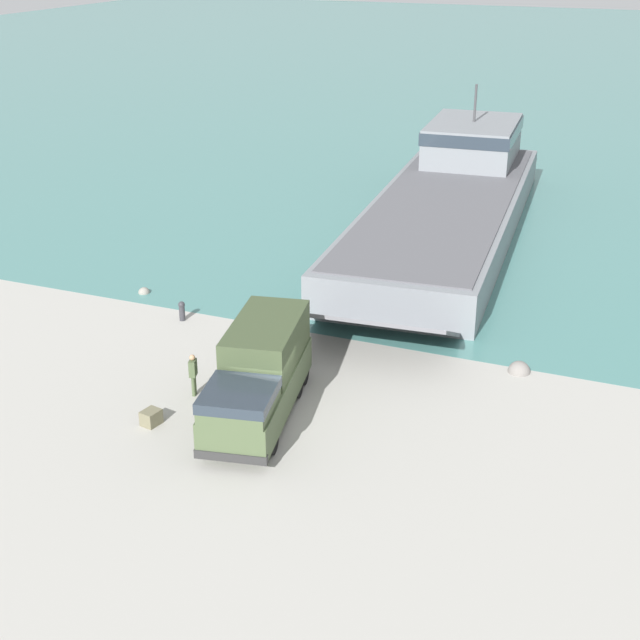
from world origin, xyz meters
TOP-DOWN VIEW (x-y plane):
  - ground_plane at (0.00, 0.00)m, footprint 240.00×240.00m
  - water_surface at (0.00, 97.46)m, footprint 240.00×180.00m
  - landing_craft at (0.05, 25.21)m, footprint 10.11×32.74m
  - military_truck at (-0.56, 0.13)m, footprint 3.85×7.76m
  - soldier_on_ramp at (-3.53, 0.52)m, footprint 0.35×0.49m
  - mooring_bollard at (-7.56, 6.51)m, footprint 0.31×0.31m
  - cargo_crate at (-3.87, -2.01)m, footprint 0.67×0.76m
  - shoreline_rock_a at (7.63, 7.15)m, footprint 0.91×0.91m
  - shoreline_rock_b at (-10.99, 8.68)m, footprint 0.57×0.57m

SIDE VIEW (x-z plane):
  - ground_plane at x=0.00m, z-range 0.00..0.00m
  - shoreline_rock_a at x=7.63m, z-range -0.45..0.45m
  - shoreline_rock_b at x=-10.99m, z-range -0.28..0.28m
  - water_surface at x=0.00m, z-range 0.00..0.01m
  - cargo_crate at x=-3.87m, z-range 0.00..0.56m
  - mooring_bollard at x=-7.56m, z-range 0.04..0.96m
  - soldier_on_ramp at x=-3.53m, z-range 0.13..1.84m
  - military_truck at x=-0.56m, z-range 0.01..3.26m
  - landing_craft at x=0.05m, z-range -1.88..5.23m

